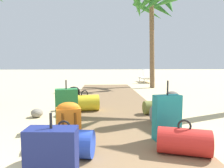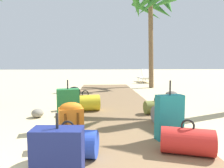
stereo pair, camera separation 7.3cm
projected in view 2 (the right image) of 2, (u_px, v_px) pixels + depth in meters
The scene contains 17 objects.
ground_plane at pixel (114, 114), 5.03m from camera, with size 60.00×60.00×0.00m, color #CCB789.
boardwalk at pixel (111, 104), 5.98m from camera, with size 2.12×9.66×0.08m, color brown.
duffel_bag_yellow at pixel (85, 103), 4.96m from camera, with size 0.69×0.45×0.48m.
suitcase_navy at pixel (58, 161), 1.83m from camera, with size 0.44×0.24×0.70m.
suitcase_teal at pixel (169, 117), 3.13m from camera, with size 0.42×0.24×0.86m.
suitcase_green at pixel (68, 107), 3.83m from camera, with size 0.42×0.30×0.81m.
backpack_black at pixel (74, 96), 5.47m from camera, with size 0.31×0.27×0.50m.
duffel_bag_grey at pixel (166, 114), 4.04m from camera, with size 0.54×0.39×0.42m.
duffel_bag_red at pixel (187, 141), 2.63m from camera, with size 0.69×0.51×0.43m.
duffel_bag_blue at pixel (68, 143), 2.55m from camera, with size 0.73×0.44×0.44m.
duffel_bag_olive at pixel (157, 107), 4.70m from camera, with size 0.59×0.36×0.40m.
backpack_orange at pixel (71, 120), 3.08m from camera, with size 0.38×0.28×0.55m.
palm_tree_far_right at pixel (153, 12), 9.99m from camera, with size 2.17×2.31×4.31m.
lounge_chair at pixel (145, 77), 12.76m from camera, with size 0.69×1.57×0.80m.
rock_left_far at pixel (62, 94), 7.64m from camera, with size 0.24×0.21×0.16m, color gray.
rock_right_mid at pixel (172, 94), 7.47m from camera, with size 0.38×0.43×0.20m, color #5B5651.
rock_left_mid at pixel (38, 113), 4.69m from camera, with size 0.26×0.28×0.19m, color gray.
Camera 2 is at (-0.36, -1.05, 1.20)m, focal length 34.73 mm.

